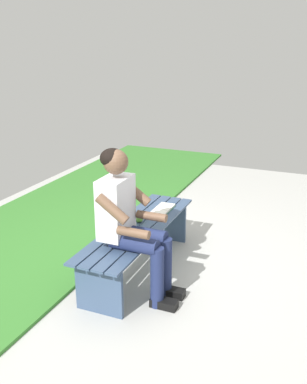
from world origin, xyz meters
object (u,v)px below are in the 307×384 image
bench_near (138,237)px  person_seated (129,218)px  apple (139,218)px  book_open (161,211)px

bench_near → person_seated: bearing=14.7°
person_seated → apple: 0.53m
person_seated → apple: bearing=-163.9°
apple → book_open: 0.34m
bench_near → apple: (-0.09, -0.04, 0.15)m
person_seated → book_open: bearing=-177.0°
apple → book_open: size_ratio=0.22×
book_open → person_seated: bearing=3.0°
bench_near → apple: apple is taller
apple → book_open: bearing=163.5°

